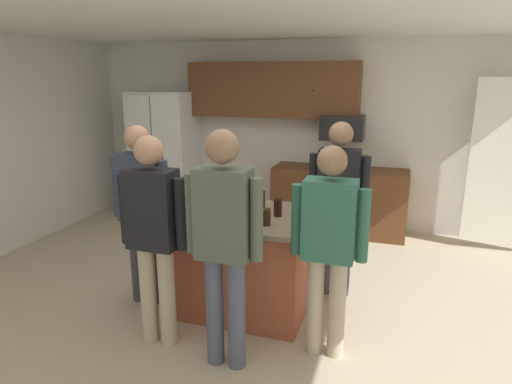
{
  "coord_description": "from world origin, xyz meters",
  "views": [
    {
      "loc": [
        1.31,
        -3.44,
        2.11
      ],
      "look_at": [
        0.08,
        0.38,
        1.05
      ],
      "focal_mm": 30.93,
      "sensor_mm": 36.0,
      "label": 1
    }
  ],
  "objects_px": {
    "refrigerator": "(166,156)",
    "glass_pilsner": "(278,208)",
    "person_host_foreground": "(329,240)",
    "person_guest_right": "(338,198)",
    "person_elder_center": "(224,235)",
    "person_guest_left": "(141,203)",
    "person_guest_by_door": "(154,228)",
    "microwave_over_range": "(342,127)",
    "kitchen_island": "(246,261)",
    "glass_short_whisky": "(266,217)",
    "tumbler_amber": "(262,200)",
    "glass_dark_ale": "(240,196)"
  },
  "relations": [
    {
      "from": "refrigerator",
      "to": "person_guest_right",
      "type": "distance_m",
      "value": 3.32
    },
    {
      "from": "person_host_foreground",
      "to": "person_guest_left",
      "type": "height_order",
      "value": "person_guest_left"
    },
    {
      "from": "refrigerator",
      "to": "tumbler_amber",
      "type": "xyz_separation_m",
      "value": [
        2.16,
        -2.1,
        0.06
      ]
    },
    {
      "from": "person_guest_by_door",
      "to": "glass_pilsner",
      "type": "xyz_separation_m",
      "value": [
        0.79,
        0.73,
        0.03
      ]
    },
    {
      "from": "person_guest_left",
      "to": "glass_pilsner",
      "type": "relative_size",
      "value": 11.14
    },
    {
      "from": "person_guest_left",
      "to": "person_guest_by_door",
      "type": "distance_m",
      "value": 0.72
    },
    {
      "from": "refrigerator",
      "to": "person_host_foreground",
      "type": "bearing_deg",
      "value": -43.75
    },
    {
      "from": "person_host_foreground",
      "to": "person_guest_by_door",
      "type": "distance_m",
      "value": 1.33
    },
    {
      "from": "kitchen_island",
      "to": "glass_dark_ale",
      "type": "height_order",
      "value": "glass_dark_ale"
    },
    {
      "from": "kitchen_island",
      "to": "glass_pilsner",
      "type": "bearing_deg",
      "value": 3.38
    },
    {
      "from": "person_guest_by_door",
      "to": "tumbler_amber",
      "type": "bearing_deg",
      "value": 2.29
    },
    {
      "from": "glass_pilsner",
      "to": "kitchen_island",
      "type": "bearing_deg",
      "value": -176.62
    },
    {
      "from": "glass_short_whisky",
      "to": "person_guest_by_door",
      "type": "bearing_deg",
      "value": -148.33
    },
    {
      "from": "person_guest_left",
      "to": "person_guest_by_door",
      "type": "relative_size",
      "value": 1.0
    },
    {
      "from": "refrigerator",
      "to": "glass_pilsner",
      "type": "relative_size",
      "value": 12.45
    },
    {
      "from": "microwave_over_range",
      "to": "person_guest_by_door",
      "type": "distance_m",
      "value": 3.33
    },
    {
      "from": "refrigerator",
      "to": "tumbler_amber",
      "type": "relative_size",
      "value": 11.64
    },
    {
      "from": "person_elder_center",
      "to": "glass_dark_ale",
      "type": "bearing_deg",
      "value": 5.25
    },
    {
      "from": "refrigerator",
      "to": "person_guest_left",
      "type": "height_order",
      "value": "refrigerator"
    },
    {
      "from": "person_host_foreground",
      "to": "person_guest_by_door",
      "type": "xyz_separation_m",
      "value": [
        -1.31,
        -0.25,
        0.03
      ]
    },
    {
      "from": "person_guest_left",
      "to": "glass_short_whisky",
      "type": "bearing_deg",
      "value": -13.54
    },
    {
      "from": "glass_dark_ale",
      "to": "glass_pilsner",
      "type": "height_order",
      "value": "glass_pilsner"
    },
    {
      "from": "microwave_over_range",
      "to": "glass_dark_ale",
      "type": "bearing_deg",
      "value": -107.38
    },
    {
      "from": "microwave_over_range",
      "to": "kitchen_island",
      "type": "height_order",
      "value": "microwave_over_range"
    },
    {
      "from": "person_elder_center",
      "to": "person_guest_by_door",
      "type": "relative_size",
      "value": 1.05
    },
    {
      "from": "glass_dark_ale",
      "to": "person_guest_left",
      "type": "bearing_deg",
      "value": -151.67
    },
    {
      "from": "microwave_over_range",
      "to": "person_host_foreground",
      "type": "height_order",
      "value": "person_host_foreground"
    },
    {
      "from": "glass_dark_ale",
      "to": "person_elder_center",
      "type": "bearing_deg",
      "value": -75.9
    },
    {
      "from": "person_guest_right",
      "to": "tumbler_amber",
      "type": "relative_size",
      "value": 10.5
    },
    {
      "from": "person_elder_center",
      "to": "glass_pilsner",
      "type": "xyz_separation_m",
      "value": [
        0.16,
        0.85,
        -0.03
      ]
    },
    {
      "from": "kitchen_island",
      "to": "person_host_foreground",
      "type": "relative_size",
      "value": 0.76
    },
    {
      "from": "microwave_over_range",
      "to": "person_elder_center",
      "type": "height_order",
      "value": "person_elder_center"
    },
    {
      "from": "glass_dark_ale",
      "to": "tumbler_amber",
      "type": "xyz_separation_m",
      "value": [
        0.23,
        -0.07,
        0.01
      ]
    },
    {
      "from": "person_guest_right",
      "to": "person_elder_center",
      "type": "relative_size",
      "value": 0.97
    },
    {
      "from": "person_guest_right",
      "to": "kitchen_island",
      "type": "bearing_deg",
      "value": 0.0
    },
    {
      "from": "person_guest_by_door",
      "to": "glass_short_whisky",
      "type": "bearing_deg",
      "value": -23.49
    },
    {
      "from": "person_host_foreground",
      "to": "person_elder_center",
      "type": "height_order",
      "value": "person_elder_center"
    },
    {
      "from": "person_guest_by_door",
      "to": "glass_short_whisky",
      "type": "xyz_separation_m",
      "value": [
        0.77,
        0.47,
        0.02
      ]
    },
    {
      "from": "person_host_foreground",
      "to": "tumbler_amber",
      "type": "xyz_separation_m",
      "value": [
        -0.72,
        0.67,
        0.07
      ]
    },
    {
      "from": "kitchen_island",
      "to": "person_guest_left",
      "type": "xyz_separation_m",
      "value": [
        -0.96,
        -0.16,
        0.51
      ]
    },
    {
      "from": "refrigerator",
      "to": "person_host_foreground",
      "type": "distance_m",
      "value": 4.0
    },
    {
      "from": "kitchen_island",
      "to": "person_host_foreground",
      "type": "distance_m",
      "value": 1.05
    },
    {
      "from": "kitchen_island",
      "to": "person_elder_center",
      "type": "xyz_separation_m",
      "value": [
        0.13,
        -0.83,
        0.56
      ]
    },
    {
      "from": "glass_short_whisky",
      "to": "microwave_over_range",
      "type": "bearing_deg",
      "value": 84.49
    },
    {
      "from": "microwave_over_range",
      "to": "glass_short_whisky",
      "type": "distance_m",
      "value": 2.71
    },
    {
      "from": "person_elder_center",
      "to": "person_host_foreground",
      "type": "bearing_deg",
      "value": -70.74
    },
    {
      "from": "glass_pilsner",
      "to": "glass_short_whisky",
      "type": "distance_m",
      "value": 0.26
    },
    {
      "from": "microwave_over_range",
      "to": "kitchen_island",
      "type": "xyz_separation_m",
      "value": [
        -0.52,
        -2.42,
        -0.98
      ]
    },
    {
      "from": "person_guest_by_door",
      "to": "glass_short_whisky",
      "type": "relative_size",
      "value": 12.3
    },
    {
      "from": "person_elder_center",
      "to": "glass_dark_ale",
      "type": "xyz_separation_m",
      "value": [
        -0.28,
        1.1,
        -0.03
      ]
    }
  ]
}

